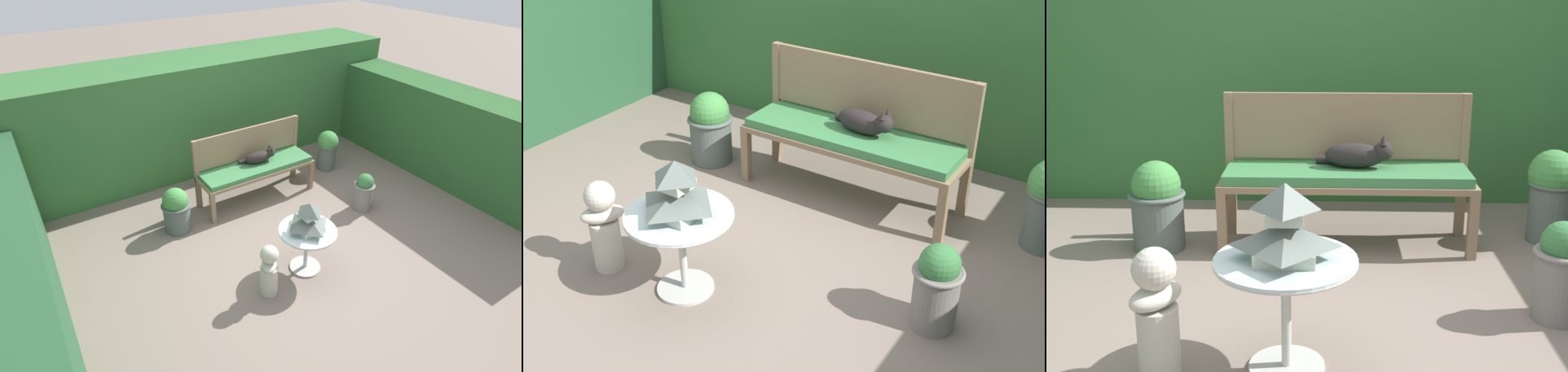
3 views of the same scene
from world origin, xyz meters
The scene contains 11 objects.
ground centered at (0.00, 0.00, 0.00)m, with size 30.00×30.00×0.00m, color #75665B.
foliage_hedge_back centered at (0.00, 2.62, 0.82)m, with size 6.40×1.09×1.64m, color #336633.
garden_bench centered at (0.13, 1.14, 0.45)m, with size 1.62×0.48×0.52m.
bench_backrest centered at (0.13, 1.36, 0.70)m, with size 1.62×0.06×0.98m.
cat centered at (0.21, 1.18, 0.61)m, with size 0.49×0.23×0.22m.
patio_table centered at (-0.16, -0.35, 0.41)m, with size 0.62×0.62×0.53m.
pagoda_birdhouse centered at (-0.16, -0.35, 0.67)m, with size 0.35×0.35×0.33m.
garden_bust centered at (-0.70, -0.44, 0.31)m, with size 0.27×0.30×0.60m.
potted_plant_path_edge centered at (1.49, 1.27, 0.34)m, with size 0.32×0.32×0.62m.
potted_plant_bench_left centered at (1.18, 0.16, 0.27)m, with size 0.28×0.28×0.52m.
potted_plant_hedge_corner centered at (-1.08, 1.04, 0.29)m, with size 0.36×0.36×0.59m.
Camera 3 is at (0.02, -2.90, 1.60)m, focal length 45.00 mm.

